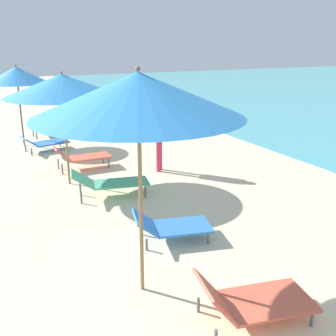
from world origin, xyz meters
The scene contains 10 objects.
umbrella_second centered at (-0.12, 4.37, 2.59)m, with size 2.51×2.51×2.92m.
lounger_second_shoreside centered at (0.85, 5.47, 0.25)m, with size 1.40×0.93×0.49m.
lounger_second_inland centered at (0.80, 3.23, 0.27)m, with size 1.48×0.94×0.61m.
umbrella_third centered at (-0.05, 8.99, 2.27)m, with size 2.53×2.53×2.57m.
lounger_third_shoreside centered at (0.51, 10.00, 0.34)m, with size 1.43×0.59×0.65m.
lounger_third_inland centered at (0.54, 7.79, 0.33)m, with size 1.70×0.90×0.61m.
umbrella_farthest centered at (-0.52, 13.27, 2.20)m, with size 1.95×1.95×2.51m.
lounger_farthest_shoreside centered at (0.56, 14.22, 0.31)m, with size 1.56×0.73×0.67m.
lounger_farthest_inland centered at (-0.04, 12.27, 0.27)m, with size 1.44×0.87×0.51m.
person_walking_near centered at (2.27, 8.99, 1.09)m, with size 0.40×0.42×1.78m.
Camera 1 is at (-1.86, 0.03, 3.18)m, focal length 42.94 mm.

